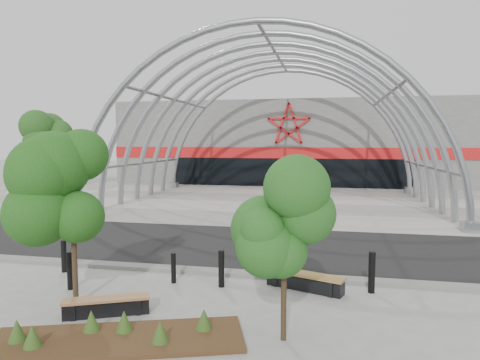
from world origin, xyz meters
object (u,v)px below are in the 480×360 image
street_tree_1 (284,222)px  bollard_2 (174,268)px  bench_0 (107,307)px  bench_1 (305,281)px  street_tree_0 (72,186)px

street_tree_1 → bollard_2: (-3.56, 2.98, -2.09)m
bollard_2 → bench_0: bearing=-106.5°
bollard_2 → bench_1: bearing=3.1°
street_tree_0 → bollard_2: bearing=47.9°
bench_1 → bollard_2: bollard_2 is taller
street_tree_1 → bench_1: 3.95m
bench_0 → bench_1: bearing=31.0°
bench_1 → street_tree_1: bearing=-95.0°
street_tree_1 → bench_1: (0.28, 3.19, -2.30)m
street_tree_0 → bollard_2: street_tree_0 is taller
bollard_2 → street_tree_1: bearing=-40.0°
bench_0 → bollard_2: (0.75, 2.55, 0.24)m
street_tree_0 → bench_1: (5.72, 2.29, -2.84)m
street_tree_0 → street_tree_1: street_tree_0 is taller
street_tree_1 → bench_0: street_tree_1 is taller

